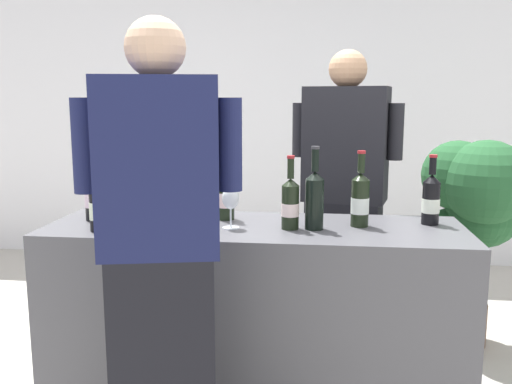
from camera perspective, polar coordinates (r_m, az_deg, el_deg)
wall_back at (r=4.94m, az=3.54°, el=9.00°), size 8.00×0.10×2.80m
counter at (r=2.56m, az=-0.14°, el=-13.43°), size 1.83×0.59×0.90m
wine_bottle_0 at (r=2.33m, az=6.11°, el=-0.62°), size 0.08×0.08×0.36m
wine_bottle_1 at (r=2.52m, az=-3.20°, el=-0.20°), size 0.08×0.08×0.34m
wine_bottle_2 at (r=2.54m, az=17.76°, el=-0.71°), size 0.08×0.08×0.31m
wine_bottle_3 at (r=2.61m, az=-16.51°, el=-0.19°), size 0.09×0.09×0.33m
wine_bottle_4 at (r=2.67m, az=-11.95°, el=0.29°), size 0.07×0.07×0.34m
wine_bottle_5 at (r=2.33m, az=3.59°, el=-1.16°), size 0.08×0.08×0.32m
wine_bottle_6 at (r=2.74m, az=-15.28°, el=0.05°), size 0.08×0.08×0.30m
wine_bottle_7 at (r=2.39m, az=-16.10°, el=-1.30°), size 0.08×0.08×0.33m
wine_bottle_8 at (r=2.42m, az=10.79°, el=-0.74°), size 0.08×0.08×0.33m
wine_glass at (r=2.34m, az=-2.66°, el=-0.79°), size 0.07×0.07×0.18m
ice_bucket at (r=2.43m, az=-10.52°, el=-1.06°), size 0.24×0.24×0.21m
person_server at (r=3.03m, az=9.15°, el=-2.31°), size 0.58×0.33×1.71m
person_guest at (r=1.91m, az=-9.74°, el=-9.25°), size 0.54×0.32×1.71m
potted_shrub at (r=3.41m, az=21.49°, el=-2.01°), size 0.59×0.62×1.23m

